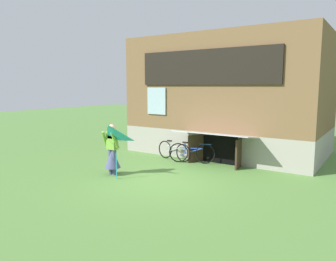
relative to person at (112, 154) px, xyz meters
The scene contains 6 objects.
ground_plane 1.80m from the person, 12.83° to the left, with size 60.00×60.00×0.00m, color #56843D.
log_house 6.21m from the person, 74.24° to the left, with size 7.77×5.86×4.90m.
person is the anchor object (origin of this frame).
kite 0.88m from the person, 54.96° to the right, with size 0.84×0.83×1.61m.
bicycle_blue 3.15m from the person, 64.52° to the left, with size 1.66×0.63×0.79m.
bicycle_silver 2.93m from the person, 79.35° to the left, with size 1.65×0.34×0.76m.
Camera 1 is at (5.59, -7.91, 2.87)m, focal length 34.61 mm.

